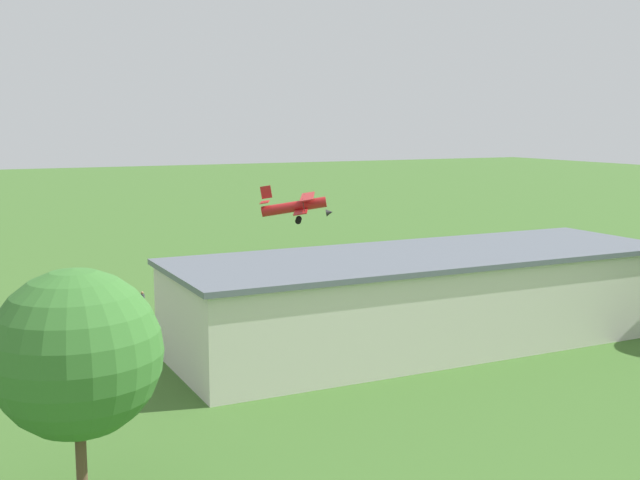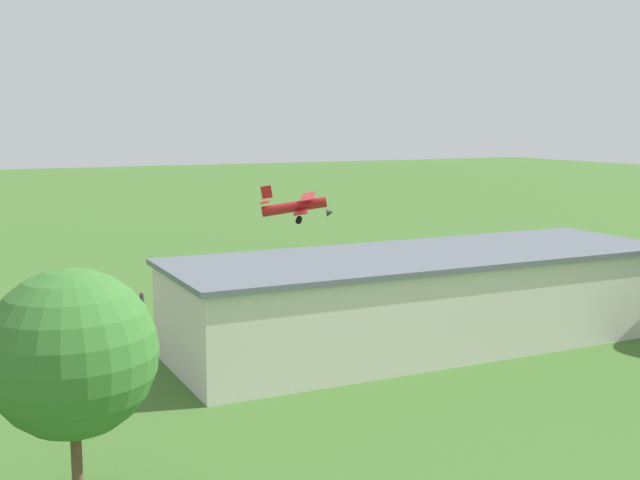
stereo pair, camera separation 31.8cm
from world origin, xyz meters
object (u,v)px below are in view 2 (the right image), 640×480
(car_grey, at_px, (95,322))
(person_watching_takeoff, at_px, (140,314))
(tree_at_field_edge, at_px, (72,354))
(hangar, at_px, (425,298))
(person_walking_on_apron, at_px, (142,301))
(person_near_hangar_door, at_px, (483,268))
(person_crossing_taxiway, at_px, (530,278))
(biplane, at_px, (297,206))
(person_beside_truck, at_px, (498,281))

(car_grey, distance_m, person_watching_takeoff, 3.71)
(person_watching_takeoff, distance_m, tree_at_field_edge, 30.08)
(hangar, relative_size, person_watching_takeoff, 22.79)
(person_walking_on_apron, height_order, tree_at_field_edge, tree_at_field_edge)
(person_watching_takeoff, bearing_deg, car_grey, 17.95)
(hangar, xyz_separation_m, person_near_hangar_door, (-18.53, -17.94, -2.39))
(person_crossing_taxiway, bearing_deg, hangar, 31.23)
(biplane, bearing_deg, person_near_hangar_door, 135.76)
(biplane, xyz_separation_m, tree_at_field_edge, (30.10, 45.85, 0.02))
(hangar, bearing_deg, person_beside_truck, -142.77)
(person_crossing_taxiway, height_order, person_watching_takeoff, person_crossing_taxiway)
(car_grey, distance_m, person_walking_on_apron, 6.92)
(person_near_hangar_door, bearing_deg, biplane, -44.24)
(car_grey, xyz_separation_m, person_crossing_taxiway, (-38.95, 1.03, 0.04))
(car_grey, bearing_deg, person_walking_on_apron, -132.08)
(biplane, height_order, person_near_hangar_door, biplane)
(person_near_hangar_door, xyz_separation_m, person_beside_truck, (2.90, 6.06, 0.09))
(hangar, height_order, car_grey, hangar)
(person_crossing_taxiway, height_order, tree_at_field_edge, tree_at_field_edge)
(person_walking_on_apron, height_order, person_watching_takeoff, person_walking_on_apron)
(person_near_hangar_door, distance_m, tree_at_field_edge, 54.88)
(hangar, xyz_separation_m, person_crossing_taxiway, (-19.07, -11.56, -2.30))
(biplane, height_order, person_crossing_taxiway, biplane)
(person_crossing_taxiway, xyz_separation_m, tree_at_field_edge, (44.54, 25.95, 5.47))
(biplane, xyz_separation_m, person_near_hangar_door, (-13.89, 13.53, -5.54))
(person_near_hangar_door, relative_size, person_walking_on_apron, 0.95)
(person_watching_takeoff, bearing_deg, biplane, -139.79)
(hangar, bearing_deg, person_watching_takeoff, -40.03)
(hangar, distance_m, tree_at_field_edge, 29.42)
(person_crossing_taxiway, distance_m, tree_at_field_edge, 51.84)
(person_crossing_taxiway, height_order, person_beside_truck, person_beside_truck)
(person_near_hangar_door, height_order, tree_at_field_edge, tree_at_field_edge)
(person_beside_truck, bearing_deg, biplane, -60.69)
(tree_at_field_edge, bearing_deg, person_crossing_taxiway, -149.78)
(hangar, bearing_deg, person_walking_on_apron, -49.32)
(biplane, relative_size, tree_at_field_edge, 0.91)
(hangar, xyz_separation_m, biplane, (-4.63, -31.47, 3.16))
(biplane, relative_size, person_watching_takeoff, 5.64)
(person_crossing_taxiway, bearing_deg, tree_at_field_edge, 30.22)
(person_near_hangar_door, height_order, person_crossing_taxiway, person_crossing_taxiway)
(person_walking_on_apron, relative_size, person_watching_takeoff, 1.08)
(hangar, xyz_separation_m, person_walking_on_apron, (15.24, -17.73, -2.34))
(person_walking_on_apron, bearing_deg, car_grey, 47.92)
(biplane, height_order, person_watching_takeoff, biplane)
(car_grey, xyz_separation_m, person_near_hangar_door, (-38.40, -5.35, -0.05))
(biplane, distance_m, car_grey, 31.42)
(hangar, height_order, tree_at_field_edge, tree_at_field_edge)
(biplane, relative_size, car_grey, 2.09)
(person_watching_takeoff, height_order, tree_at_field_edge, tree_at_field_edge)
(person_watching_takeoff, bearing_deg, person_beside_truck, 176.68)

